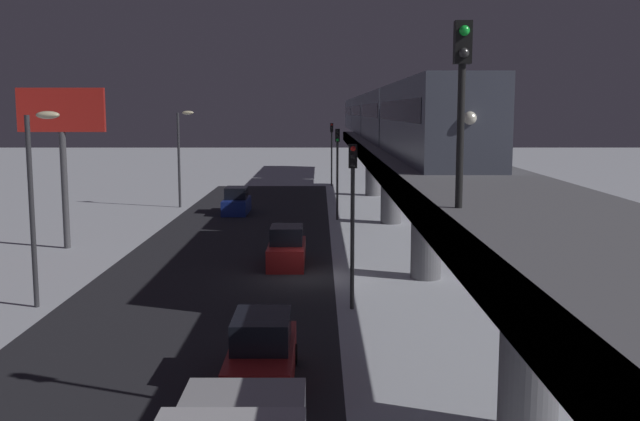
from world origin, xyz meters
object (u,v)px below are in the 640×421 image
at_px(rail_signal, 462,82).
at_px(sedan_red_2, 287,249).
at_px(traffic_light_near, 353,202).
at_px(traffic_light_far, 332,145).
at_px(sedan_blue, 237,203).
at_px(commercial_billboard, 62,126).
at_px(traffic_light_mid, 337,161).
at_px(sedan_red, 262,356).
at_px(subway_train, 379,115).

xyz_separation_m(rail_signal, sedan_red_2, (4.67, -20.08, -7.48)).
relative_size(traffic_light_near, traffic_light_far, 1.00).
bearing_deg(sedan_blue, commercial_billboard, 60.73).
bearing_deg(sedan_blue, traffic_light_mid, 155.24).
height_order(rail_signal, sedan_blue, rail_signal).
relative_size(sedan_blue, commercial_billboard, 0.51).
distance_m(sedan_red, traffic_light_mid, 31.59).
xyz_separation_m(subway_train, traffic_light_far, (3.63, -13.74, -3.14)).
distance_m(rail_signal, sedan_red, 9.73).
bearing_deg(traffic_light_mid, traffic_light_near, 90.00).
bearing_deg(sedan_red_2, sedan_red, -90.00).
distance_m(subway_train, rail_signal, 45.13).
xyz_separation_m(sedan_red, traffic_light_mid, (-2.90, -31.28, 3.41)).
bearing_deg(sedan_red, traffic_light_mid, 84.70).
bearing_deg(traffic_light_mid, rail_signal, 92.87).
bearing_deg(traffic_light_near, sedan_red_2, -70.50).
bearing_deg(subway_train, traffic_light_near, 83.76).
height_order(sedan_red, traffic_light_far, traffic_light_far).
relative_size(sedan_red, traffic_light_far, 0.75).
relative_size(rail_signal, traffic_light_near, 0.62).
bearing_deg(traffic_light_mid, sedan_blue, -24.76).
distance_m(rail_signal, commercial_billboard, 30.10).
xyz_separation_m(sedan_red, sedan_red_2, (0.00, -16.00, 0.01)).
relative_size(rail_signal, sedan_red, 0.83).
xyz_separation_m(subway_train, traffic_light_near, (3.63, 33.19, -3.14)).
xyz_separation_m(sedan_red_2, traffic_light_mid, (-2.90, -15.28, 3.40)).
distance_m(sedan_red, sedan_blue, 35.04).
height_order(sedan_red, commercial_billboard, commercial_billboard).
bearing_deg(subway_train, traffic_light_mid, 69.53).
relative_size(sedan_red, traffic_light_mid, 0.75).
bearing_deg(commercial_billboard, sedan_red, 121.37).
distance_m(sedan_red_2, traffic_light_mid, 15.92).
bearing_deg(sedan_red_2, rail_signal, -76.90).
bearing_deg(sedan_blue, rail_signal, 103.44).
distance_m(traffic_light_near, traffic_light_far, 46.93).
height_order(rail_signal, traffic_light_far, rail_signal).
xyz_separation_m(sedan_blue, sedan_red_2, (-4.60, 18.73, 0.00)).
bearing_deg(sedan_red_2, traffic_light_near, -70.50).
bearing_deg(traffic_light_near, traffic_light_mid, -90.00).
distance_m(traffic_light_mid, commercial_billboard, 18.97).
xyz_separation_m(sedan_blue, traffic_light_far, (-7.50, -20.01, 3.40)).
height_order(traffic_light_near, commercial_billboard, commercial_billboard).
xyz_separation_m(sedan_red, commercial_billboard, (12.54, -20.57, 6.04)).
bearing_deg(subway_train, rail_signal, 87.64).
bearing_deg(commercial_billboard, subway_train, -133.02).
relative_size(sedan_blue, traffic_light_mid, 0.71).
relative_size(subway_train, traffic_light_mid, 11.57).
bearing_deg(sedan_red, traffic_light_near, 69.63).
bearing_deg(traffic_light_far, sedan_blue, 69.45).
height_order(sedan_red, traffic_light_near, traffic_light_near).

